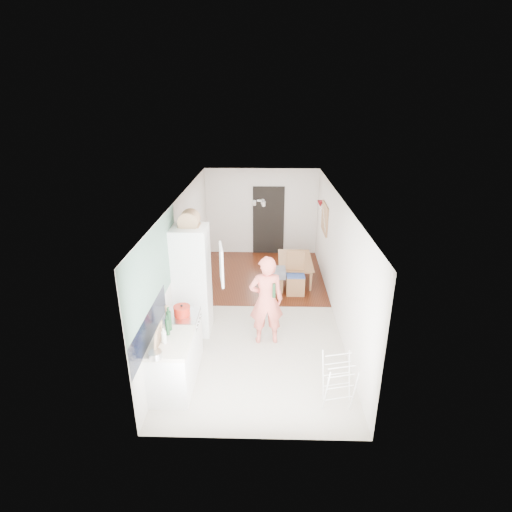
{
  "coord_description": "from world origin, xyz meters",
  "views": [
    {
      "loc": [
        0.13,
        -7.62,
        4.33
      ],
      "look_at": [
        -0.08,
        0.2,
        1.21
      ],
      "focal_mm": 28.0,
      "sensor_mm": 36.0,
      "label": 1
    }
  ],
  "objects_px": {
    "dining_chair": "(296,274)",
    "stool": "(277,284)",
    "drying_rack": "(338,383)",
    "dining_table": "(296,271)",
    "person": "(266,293)"
  },
  "relations": [
    {
      "from": "dining_table",
      "to": "dining_chair",
      "type": "xyz_separation_m",
      "value": [
        -0.07,
        -0.8,
        0.27
      ]
    },
    {
      "from": "drying_rack",
      "to": "dining_chair",
      "type": "bearing_deg",
      "value": 83.23
    },
    {
      "from": "dining_table",
      "to": "stool",
      "type": "relative_size",
      "value": 3.34
    },
    {
      "from": "person",
      "to": "dining_chair",
      "type": "xyz_separation_m",
      "value": [
        0.68,
        2.0,
        -0.53
      ]
    },
    {
      "from": "dining_table",
      "to": "person",
      "type": "bearing_deg",
      "value": 165.64
    },
    {
      "from": "dining_chair",
      "to": "drying_rack",
      "type": "distance_m",
      "value": 3.7
    },
    {
      "from": "dining_chair",
      "to": "stool",
      "type": "bearing_deg",
      "value": 165.18
    },
    {
      "from": "stool",
      "to": "drying_rack",
      "type": "height_order",
      "value": "drying_rack"
    },
    {
      "from": "dining_chair",
      "to": "stool",
      "type": "relative_size",
      "value": 2.61
    },
    {
      "from": "dining_table",
      "to": "dining_chair",
      "type": "bearing_deg",
      "value": 175.58
    },
    {
      "from": "dining_chair",
      "to": "stool",
      "type": "distance_m",
      "value": 0.54
    },
    {
      "from": "person",
      "to": "drying_rack",
      "type": "relative_size",
      "value": 2.52
    },
    {
      "from": "person",
      "to": "dining_chair",
      "type": "distance_m",
      "value": 2.18
    },
    {
      "from": "stool",
      "to": "person",
      "type": "bearing_deg",
      "value": -96.82
    },
    {
      "from": "person",
      "to": "drying_rack",
      "type": "xyz_separation_m",
      "value": [
        1.07,
        -1.67,
        -0.62
      ]
    }
  ]
}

